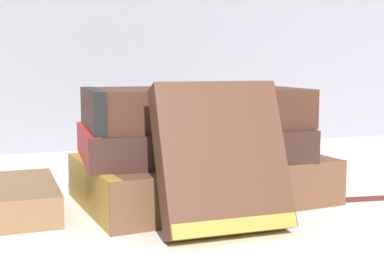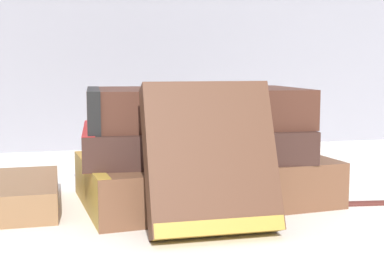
{
  "view_description": "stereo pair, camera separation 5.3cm",
  "coord_description": "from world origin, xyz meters",
  "px_view_note": "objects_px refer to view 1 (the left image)",
  "views": [
    {
      "loc": [
        -0.17,
        -0.53,
        0.14
      ],
      "look_at": [
        0.01,
        -0.02,
        0.08
      ],
      "focal_mm": 50.0,
      "sensor_mm": 36.0,
      "label": 1
    },
    {
      "loc": [
        -0.12,
        -0.55,
        0.14
      ],
      "look_at": [
        0.01,
        -0.02,
        0.08
      ],
      "focal_mm": 50.0,
      "sensor_mm": 36.0,
      "label": 2
    }
  ],
  "objects_px": {
    "book_flat_top": "(189,107)",
    "book_flat_bottom": "(197,179)",
    "book_flat_middle": "(184,141)",
    "book_leaning_front": "(218,164)",
    "pocket_watch": "(222,86)",
    "reading_glasses": "(94,173)"
  },
  "relations": [
    {
      "from": "book_flat_top",
      "to": "book_flat_bottom",
      "type": "bearing_deg",
      "value": -39.21
    },
    {
      "from": "book_flat_middle",
      "to": "book_leaning_front",
      "type": "bearing_deg",
      "value": -91.33
    },
    {
      "from": "book_flat_middle",
      "to": "book_leaning_front",
      "type": "relative_size",
      "value": 1.8
    },
    {
      "from": "pocket_watch",
      "to": "reading_glasses",
      "type": "bearing_deg",
      "value": 118.03
    },
    {
      "from": "pocket_watch",
      "to": "book_leaning_front",
      "type": "bearing_deg",
      "value": -114.21
    },
    {
      "from": "book_flat_top",
      "to": "book_leaning_front",
      "type": "xyz_separation_m",
      "value": [
        -0.01,
        -0.12,
        -0.04
      ]
    },
    {
      "from": "book_flat_bottom",
      "to": "reading_glasses",
      "type": "height_order",
      "value": "book_flat_bottom"
    },
    {
      "from": "reading_glasses",
      "to": "pocket_watch",
      "type": "bearing_deg",
      "value": -80.93
    },
    {
      "from": "book_flat_middle",
      "to": "book_flat_bottom",
      "type": "bearing_deg",
      "value": -38.18
    },
    {
      "from": "book_flat_middle",
      "to": "book_flat_top",
      "type": "xyz_separation_m",
      "value": [
        0.0,
        -0.0,
        0.04
      ]
    },
    {
      "from": "book_flat_top",
      "to": "reading_glasses",
      "type": "relative_size",
      "value": 2.25
    },
    {
      "from": "book_flat_top",
      "to": "book_leaning_front",
      "type": "height_order",
      "value": "book_leaning_front"
    },
    {
      "from": "reading_glasses",
      "to": "book_leaning_front",
      "type": "bearing_deg",
      "value": -96.63
    },
    {
      "from": "book_flat_middle",
      "to": "reading_glasses",
      "type": "bearing_deg",
      "value": 116.94
    },
    {
      "from": "book_flat_bottom",
      "to": "book_leaning_front",
      "type": "bearing_deg",
      "value": -106.3
    },
    {
      "from": "book_flat_top",
      "to": "reading_glasses",
      "type": "xyz_separation_m",
      "value": [
        -0.08,
        0.17,
        -0.1
      ]
    },
    {
      "from": "book_flat_bottom",
      "to": "book_flat_top",
      "type": "height_order",
      "value": "book_flat_top"
    },
    {
      "from": "book_flat_bottom",
      "to": "book_leaning_front",
      "type": "xyz_separation_m",
      "value": [
        -0.02,
        -0.11,
        0.04
      ]
    },
    {
      "from": "book_leaning_front",
      "to": "book_flat_bottom",
      "type": "bearing_deg",
      "value": 79.37
    },
    {
      "from": "book_flat_bottom",
      "to": "book_leaning_front",
      "type": "distance_m",
      "value": 0.12
    },
    {
      "from": "book_leaning_front",
      "to": "reading_glasses",
      "type": "relative_size",
      "value": 1.27
    },
    {
      "from": "book_flat_middle",
      "to": "book_flat_top",
      "type": "relative_size",
      "value": 1.02
    }
  ]
}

